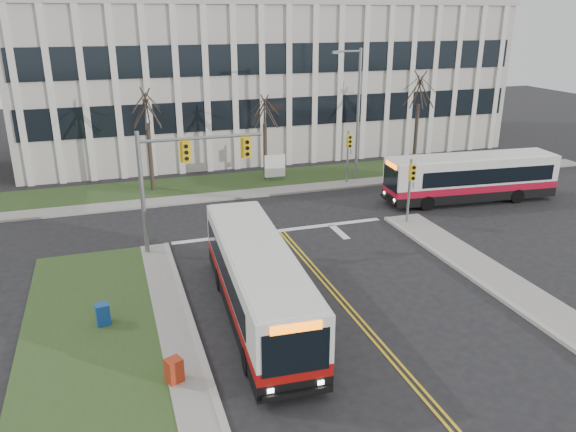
# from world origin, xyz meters

# --- Properties ---
(ground) EXTENTS (120.00, 120.00, 0.00)m
(ground) POSITION_xyz_m (0.00, 0.00, 0.00)
(ground) COLOR black
(ground) RESTS_ON ground
(grass_verge) EXTENTS (5.00, 26.00, 0.12)m
(grass_verge) POSITION_xyz_m (-10.00, -5.00, 0.06)
(grass_verge) COLOR #2F491F
(grass_verge) RESTS_ON ground
(sidewalk_west) EXTENTS (1.20, 26.00, 0.14)m
(sidewalk_west) POSITION_xyz_m (-7.00, -5.00, 0.07)
(sidewalk_west) COLOR #9E9B93
(sidewalk_west) RESTS_ON ground
(sidewalk_east) EXTENTS (2.00, 26.00, 0.14)m
(sidewalk_east) POSITION_xyz_m (7.50, -5.00, 0.07)
(sidewalk_east) COLOR #9E9B93
(sidewalk_east) RESTS_ON ground
(sidewalk_cross) EXTENTS (44.00, 1.60, 0.14)m
(sidewalk_cross) POSITION_xyz_m (5.00, 15.20, 0.07)
(sidewalk_cross) COLOR #9E9B93
(sidewalk_cross) RESTS_ON ground
(building_lawn) EXTENTS (44.00, 5.00, 0.12)m
(building_lawn) POSITION_xyz_m (5.00, 18.00, 0.06)
(building_lawn) COLOR #2F491F
(building_lawn) RESTS_ON ground
(office_building) EXTENTS (40.00, 16.00, 12.00)m
(office_building) POSITION_xyz_m (5.00, 30.00, 6.00)
(office_building) COLOR #B3AFA5
(office_building) RESTS_ON ground
(mast_arm_signal) EXTENTS (6.11, 0.38, 6.20)m
(mast_arm_signal) POSITION_xyz_m (-5.62, 7.16, 4.26)
(mast_arm_signal) COLOR slate
(mast_arm_signal) RESTS_ON ground
(signal_pole_near) EXTENTS (0.34, 0.39, 3.80)m
(signal_pole_near) POSITION_xyz_m (7.20, 6.90, 2.50)
(signal_pole_near) COLOR slate
(signal_pole_near) RESTS_ON ground
(signal_pole_far) EXTENTS (0.34, 0.39, 3.80)m
(signal_pole_far) POSITION_xyz_m (7.20, 15.40, 2.50)
(signal_pole_far) COLOR slate
(signal_pole_far) RESTS_ON ground
(streetlight) EXTENTS (2.15, 0.25, 9.20)m
(streetlight) POSITION_xyz_m (8.03, 16.20, 5.19)
(streetlight) COLOR slate
(streetlight) RESTS_ON ground
(directory_sign) EXTENTS (1.50, 0.12, 2.00)m
(directory_sign) POSITION_xyz_m (2.50, 17.50, 1.17)
(directory_sign) COLOR slate
(directory_sign) RESTS_ON ground
(tree_left) EXTENTS (1.80, 1.80, 7.70)m
(tree_left) POSITION_xyz_m (-6.00, 18.00, 5.51)
(tree_left) COLOR #42352B
(tree_left) RESTS_ON ground
(tree_mid) EXTENTS (1.80, 1.80, 6.82)m
(tree_mid) POSITION_xyz_m (2.00, 18.20, 4.88)
(tree_mid) COLOR #42352B
(tree_mid) RESTS_ON ground
(tree_right) EXTENTS (1.80, 1.80, 8.25)m
(tree_right) POSITION_xyz_m (14.00, 18.00, 5.91)
(tree_right) COLOR #42352B
(tree_right) RESTS_ON ground
(bus_main) EXTENTS (3.05, 11.24, 2.96)m
(bus_main) POSITION_xyz_m (-3.69, -0.52, 1.48)
(bus_main) COLOR silver
(bus_main) RESTS_ON ground
(bus_cross) EXTENTS (11.13, 3.28, 2.92)m
(bus_cross) POSITION_xyz_m (13.08, 9.50, 1.46)
(bus_cross) COLOR silver
(bus_cross) RESTS_ON ground
(newspaper_box_blue) EXTENTS (0.56, 0.52, 0.95)m
(newspaper_box_blue) POSITION_xyz_m (-9.50, 0.64, 0.47)
(newspaper_box_blue) COLOR navy
(newspaper_box_blue) RESTS_ON ground
(newspaper_box_red) EXTENTS (0.63, 0.61, 0.95)m
(newspaper_box_red) POSITION_xyz_m (-7.38, -3.85, 0.47)
(newspaper_box_red) COLOR #A12C14
(newspaper_box_red) RESTS_ON ground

